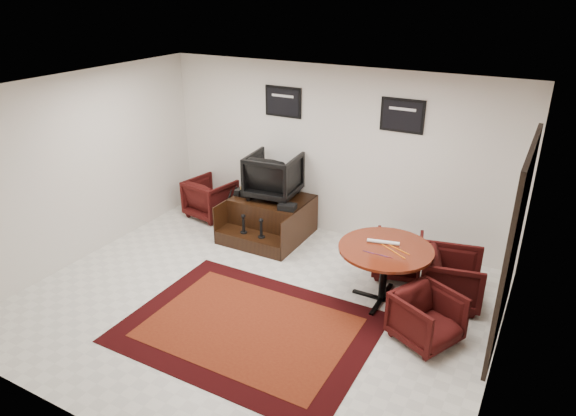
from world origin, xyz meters
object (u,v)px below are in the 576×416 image
object	(u,v)px
shine_podium	(270,218)
armchair_side	(211,196)
shine_chair	(274,173)
table_chair_back	(398,253)
meeting_table	(385,254)
table_chair_corner	(427,315)
table_chair_window	(452,276)

from	to	relation	value
shine_podium	armchair_side	size ratio (longest dim) A/B	1.67
shine_chair	table_chair_back	world-z (taller)	shine_chair
meeting_table	table_chair_corner	size ratio (longest dim) A/B	1.74
armchair_side	table_chair_back	size ratio (longest dim) A/B	1.13
table_chair_back	table_chair_window	size ratio (longest dim) A/B	0.87
shine_podium	meeting_table	world-z (taller)	meeting_table
shine_podium	table_chair_corner	distance (m)	3.43
armchair_side	meeting_table	size ratio (longest dim) A/B	0.63
armchair_side	table_chair_window	bearing A→B (deg)	-179.41
table_chair_back	table_chair_corner	bearing A→B (deg)	106.55
shine_chair	armchair_side	bearing A→B (deg)	-5.78
shine_chair	table_chair_back	xyz separation A→B (m)	(2.28, -0.37, -0.71)
meeting_table	table_chair_back	xyz separation A→B (m)	(-0.04, 0.76, -0.36)
shine_chair	table_chair_back	bearing A→B (deg)	165.40
shine_chair	table_chair_window	distance (m)	3.28
shine_chair	table_chair_back	distance (m)	2.42
meeting_table	table_chair_back	world-z (taller)	meeting_table
shine_podium	shine_chair	bearing A→B (deg)	90.00
shine_podium	meeting_table	distance (m)	2.56
shine_podium	meeting_table	size ratio (longest dim) A/B	1.05
shine_podium	armchair_side	distance (m)	1.35
shine_chair	table_chair_window	bearing A→B (deg)	161.55
meeting_table	table_chair_corner	bearing A→B (deg)	-37.90
shine_chair	table_chair_window	size ratio (longest dim) A/B	1.04
table_chair_window	table_chair_corner	distance (m)	0.98
meeting_table	armchair_side	bearing A→B (deg)	162.67
table_chair_window	table_chair_corner	world-z (taller)	table_chair_window
shine_podium	table_chair_window	size ratio (longest dim) A/B	1.64
armchair_side	table_chair_corner	bearing A→B (deg)	168.63
table_chair_back	table_chair_window	distance (m)	0.92
shine_podium	meeting_table	xyz separation A→B (m)	(2.32, -1.00, 0.41)
table_chair_corner	shine_chair	bearing A→B (deg)	86.96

